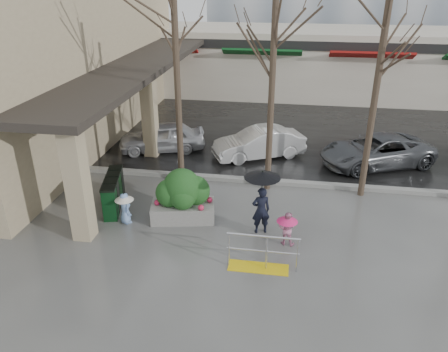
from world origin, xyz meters
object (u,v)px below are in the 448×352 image
(tree_west, at_px, (176,42))
(tree_midwest, at_px, (274,39))
(child_blue, at_px, (125,205))
(child_pink, at_px, (287,226))
(woman, at_px, (262,196))
(car_c, at_px, (377,151))
(handrail, at_px, (261,256))
(car_a, at_px, (162,137))
(news_boxes, at_px, (114,192))
(tree_mideast, at_px, (381,54))
(planter, at_px, (183,196))
(car_b, at_px, (259,143))

(tree_west, distance_m, tree_midwest, 3.20)
(tree_west, xyz_separation_m, child_blue, (-1.00, -3.13, -4.47))
(tree_midwest, xyz_separation_m, child_pink, (0.78, -3.52, -4.64))
(woman, xyz_separation_m, car_c, (4.18, 5.79, -0.59))
(handrail, bearing_deg, tree_midwest, 91.91)
(child_pink, distance_m, car_c, 7.16)
(car_a, distance_m, car_c, 9.00)
(news_boxes, height_order, car_c, car_c)
(tree_mideast, height_order, woman, tree_mideast)
(tree_west, xyz_separation_m, tree_midwest, (3.20, 0.00, 0.15))
(tree_midwest, relative_size, car_c, 1.54)
(planter, distance_m, car_a, 6.06)
(child_pink, xyz_separation_m, car_c, (3.40, 6.30, 0.04))
(news_boxes, relative_size, car_a, 0.55)
(tree_midwest, bearing_deg, child_blue, -143.32)
(child_pink, distance_m, car_b, 6.56)
(tree_mideast, xyz_separation_m, child_pink, (-2.52, -3.52, -4.27))
(planter, relative_size, news_boxes, 1.04)
(child_blue, bearing_deg, car_a, -41.01)
(tree_midwest, height_order, news_boxes, tree_midwest)
(news_boxes, bearing_deg, child_blue, -64.31)
(car_a, bearing_deg, tree_midwest, 41.32)
(planter, bearing_deg, handrail, -39.75)
(child_blue, bearing_deg, child_pink, -141.26)
(woman, bearing_deg, tree_mideast, -155.06)
(car_a, distance_m, car_b, 4.25)
(tree_midwest, height_order, planter, tree_midwest)
(child_pink, bearing_deg, handrail, 73.08)
(child_pink, bearing_deg, woman, -23.86)
(car_a, bearing_deg, tree_mideast, 52.89)
(tree_midwest, relative_size, tree_mideast, 1.08)
(tree_west, height_order, child_blue, tree_west)
(car_a, bearing_deg, planter, 5.80)
(tree_midwest, distance_m, tree_mideast, 3.32)
(tree_midwest, height_order, car_a, tree_midwest)
(tree_west, bearing_deg, car_b, 47.82)
(woman, bearing_deg, child_pink, 129.76)
(woman, bearing_deg, car_c, -143.24)
(handrail, distance_m, planter, 3.46)
(tree_midwest, bearing_deg, tree_west, -180.00)
(child_pink, distance_m, planter, 3.39)
(planter, bearing_deg, tree_mideast, 24.27)
(child_pink, relative_size, planter, 0.48)
(handrail, relative_size, car_a, 0.51)
(child_blue, xyz_separation_m, car_c, (8.38, 5.91, 0.02))
(tree_west, distance_m, planter, 5.05)
(planter, xyz_separation_m, car_b, (1.90, 5.50, -0.19))
(planter, distance_m, car_b, 5.83)
(tree_midwest, xyz_separation_m, car_c, (4.18, 2.78, -4.60))
(tree_west, distance_m, woman, 5.85)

